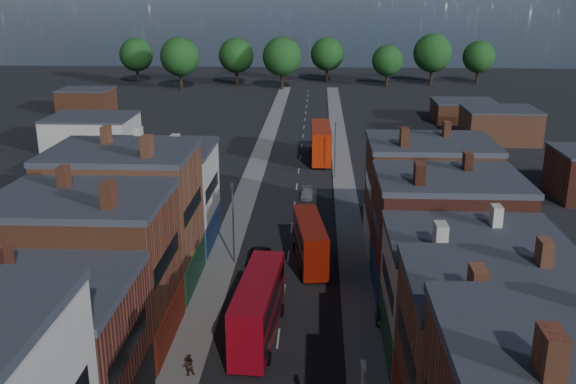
# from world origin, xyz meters

# --- Properties ---
(pavement_west) EXTENTS (3.00, 200.00, 0.12)m
(pavement_west) POSITION_xyz_m (-6.50, 50.00, 0.06)
(pavement_west) COLOR gray
(pavement_west) RESTS_ON ground
(pavement_east) EXTENTS (3.00, 200.00, 0.12)m
(pavement_east) POSITION_xyz_m (6.50, 50.00, 0.06)
(pavement_east) COLOR gray
(pavement_east) RESTS_ON ground
(lamp_post_2) EXTENTS (0.25, 0.70, 8.12)m
(lamp_post_2) POSITION_xyz_m (-5.20, 30.00, 4.70)
(lamp_post_2) COLOR slate
(lamp_post_2) RESTS_ON ground
(lamp_post_3) EXTENTS (0.25, 0.70, 8.12)m
(lamp_post_3) POSITION_xyz_m (5.20, 60.00, 4.70)
(lamp_post_3) COLOR slate
(lamp_post_3) RESTS_ON ground
(bus_0) EXTENTS (3.46, 11.44, 4.87)m
(bus_0) POSITION_xyz_m (-1.50, 16.07, 2.63)
(bus_0) COLOR #B50A1A
(bus_0) RESTS_ON ground
(bus_1) EXTENTS (3.66, 10.43, 4.41)m
(bus_1) POSITION_xyz_m (2.18, 30.32, 2.38)
(bus_1) COLOR #A31809
(bus_1) RESTS_ON ground
(bus_2) EXTENTS (3.41, 12.67, 5.45)m
(bus_2) POSITION_xyz_m (3.25, 70.56, 2.94)
(bus_2) COLOR #B42207
(bus_2) RESTS_ON ground
(car_2) EXTENTS (2.13, 4.61, 1.28)m
(car_2) POSITION_xyz_m (-2.79, 30.08, 0.64)
(car_2) COLOR black
(car_2) RESTS_ON ground
(car_3) EXTENTS (1.59, 3.84, 1.11)m
(car_3) POSITION_xyz_m (1.46, 51.37, 0.55)
(car_3) COLOR #BDBDBD
(car_3) RESTS_ON ground
(ped_1) EXTENTS (0.86, 0.67, 1.57)m
(ped_1) POSITION_xyz_m (-5.83, 10.71, 0.91)
(ped_1) COLOR #45271B
(ped_1) RESTS_ON pavement_west
(ped_3) EXTENTS (0.77, 1.12, 1.76)m
(ped_3) POSITION_xyz_m (7.70, 17.95, 1.00)
(ped_3) COLOR #5A544D
(ped_3) RESTS_ON pavement_east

